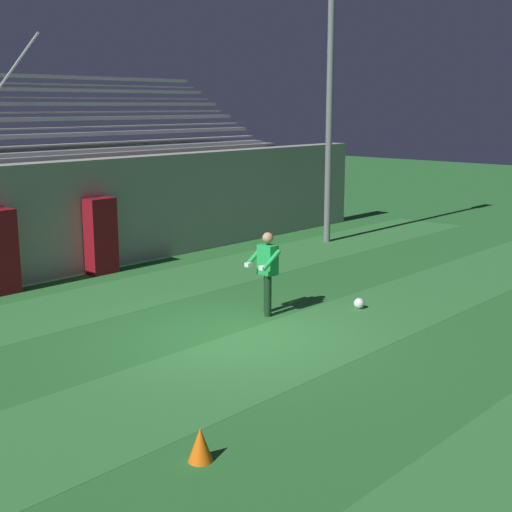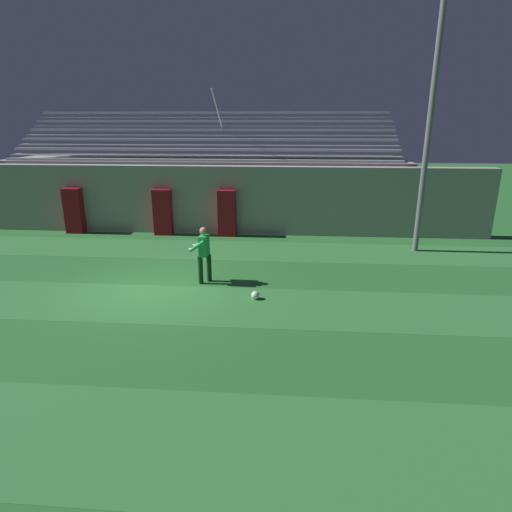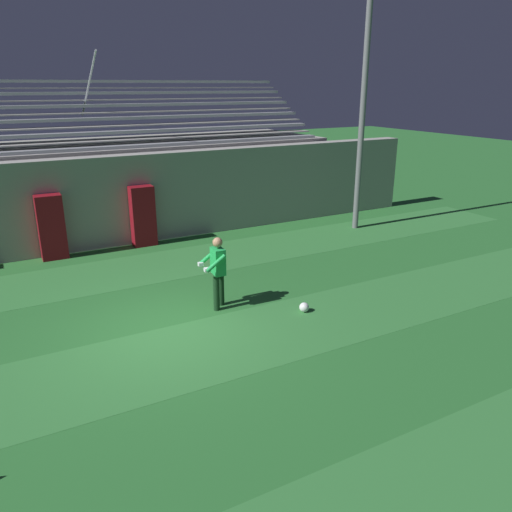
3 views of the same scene
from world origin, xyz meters
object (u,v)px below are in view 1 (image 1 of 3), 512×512
(traffic_cone, at_px, (200,444))
(padding_pillar_gate_right, at_px, (101,236))
(floodlight_pole, at_px, (331,36))
(soccer_ball, at_px, (359,303))
(goalkeeper, at_px, (267,268))

(traffic_cone, bearing_deg, padding_pillar_gate_right, 60.82)
(floodlight_pole, height_order, traffic_cone, floodlight_pole)
(padding_pillar_gate_right, xyz_separation_m, traffic_cone, (-4.94, -8.84, -0.73))
(soccer_ball, height_order, traffic_cone, traffic_cone)
(floodlight_pole, distance_m, goalkeeper, 9.54)
(goalkeeper, bearing_deg, traffic_cone, -145.79)
(padding_pillar_gate_right, height_order, goalkeeper, padding_pillar_gate_right)
(goalkeeper, height_order, traffic_cone, goalkeeper)
(soccer_ball, bearing_deg, padding_pillar_gate_right, 104.53)
(goalkeeper, bearing_deg, floodlight_pole, 28.33)
(traffic_cone, bearing_deg, floodlight_pole, 30.86)
(goalkeeper, height_order, soccer_ball, goalkeeper)
(goalkeeper, xyz_separation_m, traffic_cone, (-5.04, -3.43, -0.74))
(padding_pillar_gate_right, bearing_deg, goalkeeper, -88.90)
(floodlight_pole, bearing_deg, soccer_ball, -137.94)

